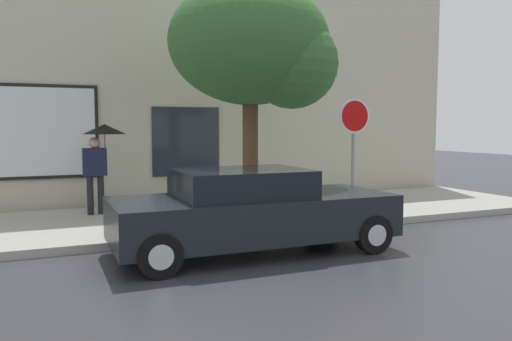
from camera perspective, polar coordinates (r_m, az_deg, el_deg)
ground_plane at (r=8.11m, az=-8.93°, el=-10.03°), size 60.00×60.00×0.00m
sidewalk at (r=10.96m, az=-12.77°, el=-5.74°), size 20.00×4.00×0.15m
building_facade at (r=13.30m, az=-15.10°, el=10.81°), size 20.00×0.67×7.00m
parked_car at (r=8.38m, az=-0.46°, el=-4.60°), size 4.65×1.93×1.40m
pedestrian_with_umbrella at (r=11.62m, az=-17.15°, el=2.88°), size 0.95×0.94×2.00m
street_tree at (r=10.49m, az=0.32°, el=13.70°), size 3.35×2.85×4.89m
stop_sign at (r=11.18m, az=11.04°, el=4.18°), size 0.76×0.10×2.55m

